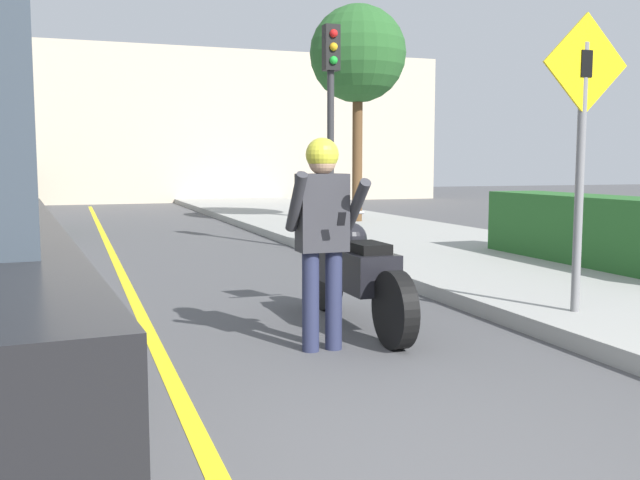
{
  "coord_description": "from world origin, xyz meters",
  "views": [
    {
      "loc": [
        -1.23,
        -2.86,
        1.53
      ],
      "look_at": [
        0.98,
        3.45,
        0.81
      ],
      "focal_mm": 40.0,
      "sensor_mm": 36.0,
      "label": 1
    }
  ],
  "objects_px": {
    "motorcycle": "(356,273)",
    "traffic_light": "(331,93)",
    "street_tree": "(358,55)",
    "parked_car_black": "(0,183)",
    "crossing_sign": "(582,135)",
    "person_biker": "(323,221)"
  },
  "relations": [
    {
      "from": "motorcycle",
      "to": "traffic_light",
      "type": "relative_size",
      "value": 0.63
    },
    {
      "from": "street_tree",
      "to": "parked_car_black",
      "type": "xyz_separation_m",
      "value": [
        -8.92,
        12.46,
        -3.22
      ]
    },
    {
      "from": "traffic_light",
      "to": "motorcycle",
      "type": "bearing_deg",
      "value": -107.77
    },
    {
      "from": "motorcycle",
      "to": "crossing_sign",
      "type": "xyz_separation_m",
      "value": [
        1.91,
        -0.73,
        1.28
      ]
    },
    {
      "from": "motorcycle",
      "to": "person_biker",
      "type": "height_order",
      "value": "person_biker"
    },
    {
      "from": "motorcycle",
      "to": "street_tree",
      "type": "xyz_separation_m",
      "value": [
        3.99,
        9.74,
        3.56
      ]
    },
    {
      "from": "crossing_sign",
      "to": "parked_car_black",
      "type": "relative_size",
      "value": 0.65
    },
    {
      "from": "traffic_light",
      "to": "street_tree",
      "type": "xyz_separation_m",
      "value": [
        2.25,
        4.29,
        1.34
      ]
    },
    {
      "from": "motorcycle",
      "to": "street_tree",
      "type": "relative_size",
      "value": 0.46
    },
    {
      "from": "crossing_sign",
      "to": "street_tree",
      "type": "xyz_separation_m",
      "value": [
        2.08,
        10.48,
        2.28
      ]
    },
    {
      "from": "street_tree",
      "to": "parked_car_black",
      "type": "distance_m",
      "value": 15.66
    },
    {
      "from": "street_tree",
      "to": "parked_car_black",
      "type": "relative_size",
      "value": 1.21
    },
    {
      "from": "street_tree",
      "to": "parked_car_black",
      "type": "bearing_deg",
      "value": 125.61
    },
    {
      "from": "crossing_sign",
      "to": "traffic_light",
      "type": "height_order",
      "value": "traffic_light"
    },
    {
      "from": "motorcycle",
      "to": "parked_car_black",
      "type": "distance_m",
      "value": 22.75
    },
    {
      "from": "traffic_light",
      "to": "parked_car_black",
      "type": "xyz_separation_m",
      "value": [
        -6.68,
        16.76,
        -1.88
      ]
    },
    {
      "from": "person_biker",
      "to": "street_tree",
      "type": "distance_m",
      "value": 11.8
    },
    {
      "from": "crossing_sign",
      "to": "person_biker",
      "type": "bearing_deg",
      "value": 179.47
    },
    {
      "from": "traffic_light",
      "to": "parked_car_black",
      "type": "height_order",
      "value": "traffic_light"
    },
    {
      "from": "motorcycle",
      "to": "parked_car_black",
      "type": "xyz_separation_m",
      "value": [
        -4.93,
        22.21,
        0.34
      ]
    },
    {
      "from": "person_biker",
      "to": "parked_car_black",
      "type": "height_order",
      "value": "person_biker"
    },
    {
      "from": "traffic_light",
      "to": "person_biker",
      "type": "bearing_deg",
      "value": -110.74
    }
  ]
}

